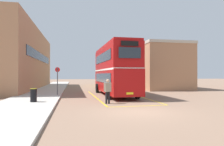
% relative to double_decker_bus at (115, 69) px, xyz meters
% --- Properties ---
extents(ground_plane, '(135.60, 135.60, 0.00)m').
position_rel_double_decker_bus_xyz_m(ground_plane, '(-0.52, 5.35, -2.51)').
color(ground_plane, '#846651').
extents(sidewalk_left, '(4.00, 57.60, 0.14)m').
position_rel_double_decker_bus_xyz_m(sidewalk_left, '(-7.02, 7.75, -2.44)').
color(sidewalk_left, '#B2ADA3').
rests_on(sidewalk_left, ground).
extents(brick_building_left, '(6.60, 25.00, 8.27)m').
position_rel_double_decker_bus_xyz_m(brick_building_left, '(-11.89, 11.86, 1.62)').
color(brick_building_left, '#AD7A56').
rests_on(brick_building_left, ground).
extents(depot_building_right, '(6.32, 17.63, 6.22)m').
position_rel_double_decker_bus_xyz_m(depot_building_right, '(8.07, 12.34, 0.60)').
color(depot_building_right, '#AD7A56').
rests_on(depot_building_right, ground).
extents(double_decker_bus, '(2.95, 10.32, 4.75)m').
position_rel_double_decker_bus_xyz_m(double_decker_bus, '(0.00, 0.00, 0.00)').
color(double_decker_bus, black).
rests_on(double_decker_bus, ground).
extents(single_deck_bus, '(3.14, 10.00, 3.02)m').
position_rel_double_decker_bus_xyz_m(single_deck_bus, '(1.96, 17.22, -0.87)').
color(single_deck_bus, black).
rests_on(single_deck_bus, ground).
extents(pedestrian_boarding, '(0.53, 0.38, 1.69)m').
position_rel_double_decker_bus_xyz_m(pedestrian_boarding, '(-1.61, -5.68, -1.54)').
color(pedestrian_boarding, black).
rests_on(pedestrian_boarding, ground).
extents(litter_bin, '(0.46, 0.46, 0.92)m').
position_rel_double_decker_bus_xyz_m(litter_bin, '(-6.59, -4.88, -1.91)').
color(litter_bin, black).
rests_on(litter_bin, sidewalk_left).
extents(bus_stop_sign, '(0.43, 0.14, 2.54)m').
position_rel_double_decker_bus_xyz_m(bus_stop_sign, '(-5.37, -0.11, -0.84)').
color(bus_stop_sign, '#4C4C51').
rests_on(bus_stop_sign, sidewalk_left).
extents(bay_marking_yellow, '(4.43, 12.36, 0.01)m').
position_rel_double_decker_bus_xyz_m(bay_marking_yellow, '(0.02, -1.90, -2.51)').
color(bay_marking_yellow, gold).
rests_on(bay_marking_yellow, ground).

